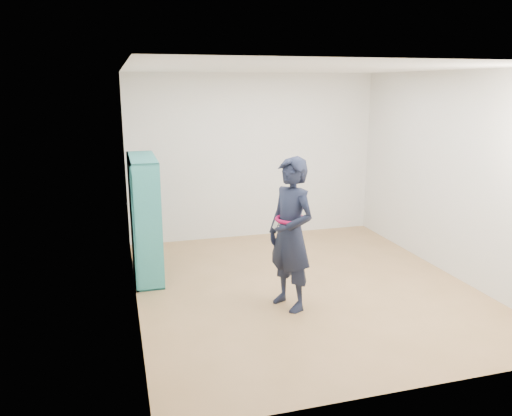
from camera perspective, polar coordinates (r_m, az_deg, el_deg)
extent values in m
plane|color=olive|center=(6.26, 5.42, -8.89)|extent=(4.50, 4.50, 0.00)
plane|color=white|center=(5.78, 6.03, 15.61)|extent=(4.50, 4.50, 0.00)
cube|color=silver|center=(5.49, -14.14, 1.68)|extent=(0.02, 4.50, 2.60)
cube|color=silver|center=(6.87, 21.47, 3.55)|extent=(0.02, 4.50, 2.60)
cube|color=silver|center=(7.99, -0.22, 5.87)|extent=(4.00, 0.02, 2.60)
cube|color=silver|center=(3.94, 17.74, -3.34)|extent=(4.00, 0.02, 2.60)
cube|color=teal|center=(5.98, -12.26, -2.38)|extent=(0.34, 0.02, 1.55)
cube|color=teal|center=(7.08, -12.89, 0.13)|extent=(0.34, 0.02, 1.55)
cube|color=teal|center=(6.76, -12.26, -7.28)|extent=(0.34, 1.16, 0.02)
cube|color=teal|center=(6.38, -12.96, 5.61)|extent=(0.34, 1.16, 0.02)
cube|color=teal|center=(6.53, -13.98, -1.11)|extent=(0.02, 1.16, 1.55)
cube|color=teal|center=(6.35, -12.49, -1.44)|extent=(0.32, 0.02, 1.50)
cube|color=teal|center=(6.71, -12.70, -0.63)|extent=(0.32, 0.02, 1.50)
cube|color=teal|center=(6.64, -12.43, -4.16)|extent=(0.32, 1.11, 0.02)
cube|color=teal|center=(6.53, -12.60, -1.02)|extent=(0.32, 1.11, 0.02)
cube|color=teal|center=(6.45, -12.78, 2.21)|extent=(0.32, 1.11, 0.02)
cube|color=beige|center=(6.40, -11.87, -8.04)|extent=(0.21, 0.14, 0.05)
cube|color=black|center=(6.19, -11.96, -4.26)|extent=(0.17, 0.16, 0.22)
cube|color=maroon|center=(6.08, -12.15, -0.58)|extent=(0.17, 0.16, 0.29)
cube|color=silver|center=(6.07, -12.40, 1.88)|extent=(0.21, 0.14, 0.05)
cube|color=navy|center=(6.66, -12.04, -6.19)|extent=(0.17, 0.16, 0.26)
cube|color=brown|center=(6.54, -12.21, -3.05)|extent=(0.17, 0.16, 0.27)
cube|color=#BFB28C|center=(6.52, -12.44, -0.69)|extent=(0.21, 0.14, 0.05)
cube|color=#26594C|center=(6.36, -12.56, 3.45)|extent=(0.17, 0.16, 0.28)
cube|color=beige|center=(7.01, -12.26, -5.24)|extent=(0.17, 0.16, 0.24)
cube|color=black|center=(6.97, -12.48, -2.93)|extent=(0.21, 0.14, 0.05)
cube|color=maroon|center=(6.81, -12.57, 0.63)|extent=(0.17, 0.16, 0.22)
cube|color=silver|center=(6.73, -12.75, 3.85)|extent=(0.17, 0.16, 0.24)
imported|color=black|center=(5.43, 4.00, -3.03)|extent=(0.61, 0.72, 1.69)
torus|color=#9A0B3F|center=(5.38, 4.03, -1.28)|extent=(0.46, 0.46, 0.04)
cube|color=silver|center=(5.38, 2.29, -1.92)|extent=(0.05, 0.09, 0.12)
cube|color=black|center=(5.38, 2.29, -1.92)|extent=(0.05, 0.09, 0.12)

